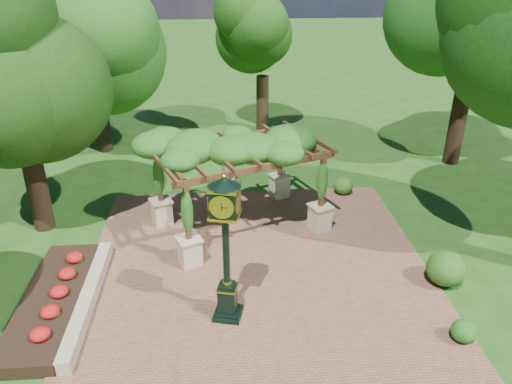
{
  "coord_description": "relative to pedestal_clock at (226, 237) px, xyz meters",
  "views": [
    {
      "loc": [
        -0.98,
        -10.38,
        8.52
      ],
      "look_at": [
        0.0,
        2.5,
        2.2
      ],
      "focal_mm": 35.0,
      "sensor_mm": 36.0,
      "label": 1
    }
  ],
  "objects": [
    {
      "name": "pergola",
      "position": [
        0.53,
        4.6,
        0.37
      ],
      "size": [
        6.18,
        5.09,
        3.35
      ],
      "rotation": [
        0.0,
        0.0,
        0.39
      ],
      "color": "beige",
      "rests_on": "brick_plaza"
    },
    {
      "name": "shrub_mid",
      "position": [
        6.09,
        0.92,
        -1.85
      ],
      "size": [
        1.13,
        1.13,
        0.97
      ],
      "primitive_type": "ellipsoid",
      "rotation": [
        0.0,
        0.0,
        -0.05
      ],
      "color": "#265818",
      "rests_on": "brick_plaza"
    },
    {
      "name": "shrub_front",
      "position": [
        5.59,
        -1.33,
        -2.07
      ],
      "size": [
        0.65,
        0.65,
        0.55
      ],
      "primitive_type": "ellipsoid",
      "rotation": [
        0.0,
        0.0,
        -0.07
      ],
      "color": "#215F1B",
      "rests_on": "brick_plaza"
    },
    {
      "name": "flower_bed",
      "position": [
        -4.57,
        0.74,
        -2.2
      ],
      "size": [
        1.5,
        5.0,
        0.36
      ],
      "primitive_type": "cube",
      "color": "red",
      "rests_on": "ground"
    },
    {
      "name": "tree_west_near",
      "position": [
        -6.07,
        5.06,
        3.28
      ],
      "size": [
        4.21,
        4.21,
        8.24
      ],
      "color": "#321E14",
      "rests_on": "ground"
    },
    {
      "name": "border_wall",
      "position": [
        -3.67,
        0.74,
        -2.18
      ],
      "size": [
        0.35,
        5.0,
        0.4
      ],
      "primitive_type": "cube",
      "color": "#C6B793",
      "rests_on": "ground"
    },
    {
      "name": "brick_plaza",
      "position": [
        0.93,
        1.24,
        -2.36
      ],
      "size": [
        10.0,
        12.0,
        0.04
      ],
      "primitive_type": "cube",
      "color": "brown",
      "rests_on": "ground"
    },
    {
      "name": "shrub_back",
      "position": [
        4.58,
        6.77,
        -2.01
      ],
      "size": [
        0.95,
        0.95,
        0.66
      ],
      "primitive_type": "ellipsoid",
      "rotation": [
        0.0,
        0.0,
        -0.38
      ],
      "color": "#31631C",
      "rests_on": "brick_plaza"
    },
    {
      "name": "tree_east_far",
      "position": [
        10.1,
        9.58,
        3.63
      ],
      "size": [
        4.85,
        4.85,
        8.74
      ],
      "color": "black",
      "rests_on": "ground"
    },
    {
      "name": "tree_north",
      "position": [
        2.17,
        14.62,
        2.57
      ],
      "size": [
        3.2,
        3.2,
        7.25
      ],
      "color": "#362515",
      "rests_on": "ground"
    },
    {
      "name": "tree_west_far",
      "position": [
        -5.48,
        12.31,
        3.05
      ],
      "size": [
        4.9,
        4.9,
        7.91
      ],
      "color": "black",
      "rests_on": "ground"
    },
    {
      "name": "ground",
      "position": [
        0.93,
        0.24,
        -2.38
      ],
      "size": [
        120.0,
        120.0,
        0.0
      ],
      "primitive_type": "plane",
      "color": "#1E4714",
      "rests_on": "ground"
    },
    {
      "name": "pedestal_clock",
      "position": [
        0.0,
        0.0,
        0.0
      ],
      "size": [
        0.94,
        0.94,
        3.97
      ],
      "rotation": [
        0.0,
        0.0,
        -0.24
      ],
      "color": "black",
      "rests_on": "brick_plaza"
    },
    {
      "name": "sundial",
      "position": [
        0.13,
        8.18,
        -1.89
      ],
      "size": [
        0.78,
        0.78,
        1.12
      ],
      "rotation": [
        0.0,
        0.0,
        -0.33
      ],
      "color": "gray",
      "rests_on": "ground"
    }
  ]
}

